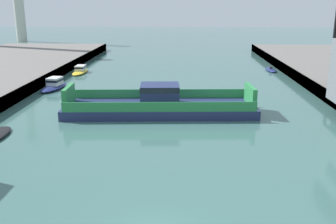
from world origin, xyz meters
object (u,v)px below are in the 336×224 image
Objects in this scene: chain_ferry at (160,105)px; moored_boat_far_left at (54,85)px; moored_boat_mid_left at (271,70)px; moored_boat_near_right at (80,70)px.

moored_boat_far_left is at bearing 142.97° from chain_ferry.
moored_boat_mid_left is at bearing 26.17° from moored_boat_far_left.
moored_boat_far_left reaches higher than moored_boat_near_right.
moored_boat_near_right is (-16.77, 27.22, -0.57)m from chain_ferry.
moored_boat_near_right is at bearing 89.09° from moored_boat_far_left.
moored_boat_near_right reaches higher than moored_boat_mid_left.
chain_ferry is at bearing -122.52° from moored_boat_mid_left.
moored_boat_far_left is at bearing -153.83° from moored_boat_mid_left.
chain_ferry reaches higher than moored_boat_mid_left.
moored_boat_mid_left is 0.77× the size of moored_boat_far_left.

